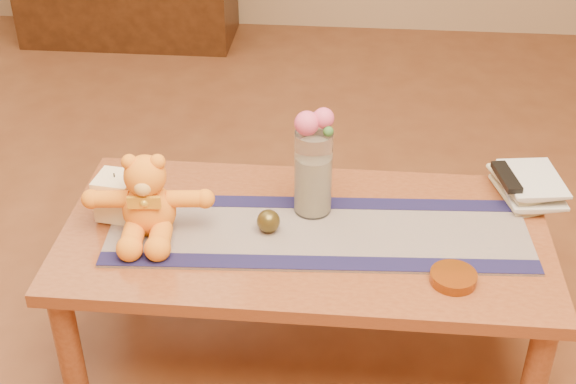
# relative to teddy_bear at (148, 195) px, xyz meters

# --- Properties ---
(floor) EXTENTS (5.50, 5.50, 0.00)m
(floor) POSITION_rel_teddy_bear_xyz_m (0.44, 0.04, -0.57)
(floor) COLOR brown
(floor) RESTS_ON ground
(coffee_table_top) EXTENTS (1.40, 0.70, 0.04)m
(coffee_table_top) POSITION_rel_teddy_bear_xyz_m (0.44, 0.04, -0.14)
(coffee_table_top) COLOR brown
(coffee_table_top) RESTS_ON floor
(table_leg_fl) EXTENTS (0.07, 0.07, 0.41)m
(table_leg_fl) POSITION_rel_teddy_bear_xyz_m (-0.20, -0.25, -0.37)
(table_leg_fl) COLOR brown
(table_leg_fl) RESTS_ON floor
(table_leg_fr) EXTENTS (0.07, 0.07, 0.41)m
(table_leg_fr) POSITION_rel_teddy_bear_xyz_m (1.08, -0.25, -0.37)
(table_leg_fr) COLOR brown
(table_leg_fr) RESTS_ON floor
(table_leg_bl) EXTENTS (0.07, 0.07, 0.41)m
(table_leg_bl) POSITION_rel_teddy_bear_xyz_m (-0.20, 0.33, -0.37)
(table_leg_bl) COLOR brown
(table_leg_bl) RESTS_ON floor
(table_leg_br) EXTENTS (0.07, 0.07, 0.41)m
(table_leg_br) POSITION_rel_teddy_bear_xyz_m (1.08, 0.33, -0.37)
(table_leg_br) COLOR brown
(table_leg_br) RESTS_ON floor
(persian_runner) EXTENTS (1.22, 0.42, 0.01)m
(persian_runner) POSITION_rel_teddy_bear_xyz_m (0.48, 0.03, -0.12)
(persian_runner) COLOR #1A1A49
(persian_runner) RESTS_ON coffee_table_top
(runner_border_near) EXTENTS (1.20, 0.13, 0.00)m
(runner_border_near) POSITION_rel_teddy_bear_xyz_m (0.49, -0.12, -0.12)
(runner_border_near) COLOR #17143D
(runner_border_near) RESTS_ON persian_runner
(runner_border_far) EXTENTS (1.20, 0.13, 0.00)m
(runner_border_far) POSITION_rel_teddy_bear_xyz_m (0.47, 0.17, -0.12)
(runner_border_far) COLOR #17143D
(runner_border_far) RESTS_ON persian_runner
(teddy_bear) EXTENTS (0.37, 0.32, 0.23)m
(teddy_bear) POSITION_rel_teddy_bear_xyz_m (0.00, 0.00, 0.00)
(teddy_bear) COLOR orange
(teddy_bear) RESTS_ON persian_runner
(pillar_candle) EXTENTS (0.12, 0.12, 0.13)m
(pillar_candle) POSITION_rel_teddy_bear_xyz_m (-0.11, 0.06, -0.05)
(pillar_candle) COLOR #FFE8BB
(pillar_candle) RESTS_ON persian_runner
(candle_wick) EXTENTS (0.00, 0.00, 0.01)m
(candle_wick) POSITION_rel_teddy_bear_xyz_m (-0.11, 0.06, 0.02)
(candle_wick) COLOR black
(candle_wick) RESTS_ON pillar_candle
(glass_vase) EXTENTS (0.11, 0.11, 0.26)m
(glass_vase) POSITION_rel_teddy_bear_xyz_m (0.45, 0.14, 0.01)
(glass_vase) COLOR silver
(glass_vase) RESTS_ON persian_runner
(potpourri_fill) EXTENTS (0.09, 0.09, 0.18)m
(potpourri_fill) POSITION_rel_teddy_bear_xyz_m (0.45, 0.14, -0.03)
(potpourri_fill) COLOR beige
(potpourri_fill) RESTS_ON glass_vase
(rose_left) EXTENTS (0.07, 0.07, 0.07)m
(rose_left) POSITION_rel_teddy_bear_xyz_m (0.43, 0.13, 0.18)
(rose_left) COLOR #D74C77
(rose_left) RESTS_ON glass_vase
(rose_right) EXTENTS (0.06, 0.06, 0.06)m
(rose_right) POSITION_rel_teddy_bear_xyz_m (0.48, 0.14, 0.19)
(rose_right) COLOR #D74C77
(rose_right) RESTS_ON glass_vase
(blue_flower_back) EXTENTS (0.04, 0.04, 0.04)m
(blue_flower_back) POSITION_rel_teddy_bear_xyz_m (0.46, 0.17, 0.17)
(blue_flower_back) COLOR #4F58AC
(blue_flower_back) RESTS_ON glass_vase
(blue_flower_side) EXTENTS (0.04, 0.04, 0.04)m
(blue_flower_side) POSITION_rel_teddy_bear_xyz_m (0.42, 0.16, 0.16)
(blue_flower_side) COLOR #4F58AC
(blue_flower_side) RESTS_ON glass_vase
(leaf_sprig) EXTENTS (0.03, 0.03, 0.03)m
(leaf_sprig) POSITION_rel_teddy_bear_xyz_m (0.49, 0.12, 0.16)
(leaf_sprig) COLOR #33662D
(leaf_sprig) RESTS_ON glass_vase
(bronze_ball) EXTENTS (0.09, 0.09, 0.07)m
(bronze_ball) POSITION_rel_teddy_bear_xyz_m (0.34, 0.02, -0.08)
(bronze_ball) COLOR #493C18
(bronze_ball) RESTS_ON persian_runner
(book_bottom) EXTENTS (0.22, 0.26, 0.02)m
(book_bottom) POSITION_rel_teddy_bear_xyz_m (1.02, 0.26, -0.11)
(book_bottom) COLOR beige
(book_bottom) RESTS_ON coffee_table_top
(book_lower) EXTENTS (0.19, 0.24, 0.02)m
(book_lower) POSITION_rel_teddy_bear_xyz_m (1.03, 0.26, -0.10)
(book_lower) COLOR beige
(book_lower) RESTS_ON book_bottom
(book_upper) EXTENTS (0.22, 0.26, 0.02)m
(book_upper) POSITION_rel_teddy_bear_xyz_m (1.02, 0.26, -0.08)
(book_upper) COLOR beige
(book_upper) RESTS_ON book_lower
(book_top) EXTENTS (0.19, 0.25, 0.02)m
(book_top) POSITION_rel_teddy_bear_xyz_m (1.03, 0.26, -0.06)
(book_top) COLOR beige
(book_top) RESTS_ON book_upper
(tv_remote) EXTENTS (0.08, 0.17, 0.02)m
(tv_remote) POSITION_rel_teddy_bear_xyz_m (1.03, 0.25, -0.04)
(tv_remote) COLOR black
(tv_remote) RESTS_ON book_top
(amber_dish) EXTENTS (0.14, 0.14, 0.03)m
(amber_dish) POSITION_rel_teddy_bear_xyz_m (0.84, -0.15, -0.11)
(amber_dish) COLOR #BF5914
(amber_dish) RESTS_ON coffee_table_top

